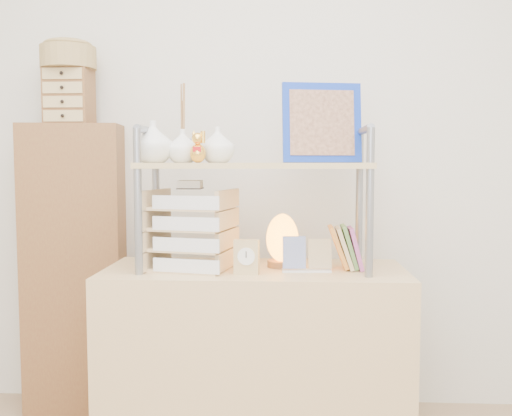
% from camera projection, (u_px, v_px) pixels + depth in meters
% --- Properties ---
extents(desk, '(1.20, 0.50, 0.75)m').
position_uv_depth(desk, '(255.00, 360.00, 2.31)').
color(desk, tan).
rests_on(desk, ground).
extents(cabinet, '(0.47, 0.29, 1.35)m').
position_uv_depth(cabinet, '(75.00, 268.00, 2.70)').
color(cabinet, brown).
rests_on(cabinet, ground).
extents(hutch, '(0.93, 0.34, 0.75)m').
position_uv_depth(hutch, '(235.00, 159.00, 2.26)').
color(hutch, gray).
rests_on(hutch, desk).
extents(letter_tray, '(0.34, 0.33, 0.35)m').
position_uv_depth(letter_tray, '(191.00, 234.00, 2.26)').
color(letter_tray, tan).
rests_on(letter_tray, desk).
extents(salt_lamp, '(0.14, 0.13, 0.22)m').
position_uv_depth(salt_lamp, '(282.00, 240.00, 2.30)').
color(salt_lamp, brown).
rests_on(salt_lamp, desk).
extents(desk_clock, '(0.10, 0.05, 0.13)m').
position_uv_depth(desk_clock, '(247.00, 257.00, 2.15)').
color(desk_clock, tan).
rests_on(desk_clock, desk).
extents(postcard_stand, '(0.20, 0.07, 0.14)m').
position_uv_depth(postcard_stand, '(306.00, 261.00, 2.22)').
color(postcard_stand, white).
rests_on(postcard_stand, desk).
extents(drawer_chest, '(0.20, 0.16, 0.25)m').
position_uv_depth(drawer_chest, '(69.00, 97.00, 2.61)').
color(drawer_chest, brown).
rests_on(drawer_chest, cabinet).
extents(woven_basket, '(0.25, 0.25, 0.10)m').
position_uv_depth(woven_basket, '(68.00, 58.00, 2.60)').
color(woven_basket, olive).
rests_on(woven_basket, drawer_chest).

